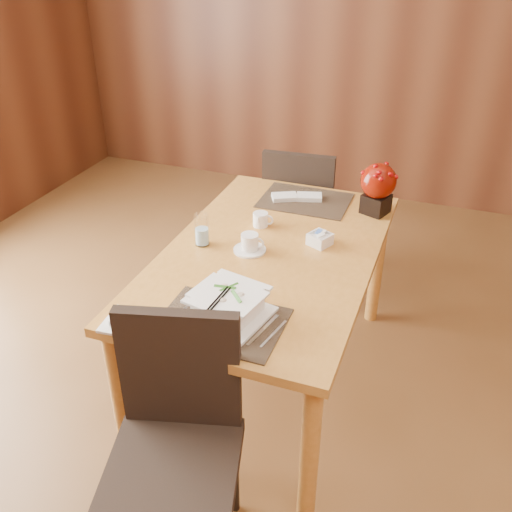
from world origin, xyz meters
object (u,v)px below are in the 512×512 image
(bread_plate, at_px, (127,322))
(far_chair, at_px, (300,211))
(soup_setting, at_px, (228,306))
(coffee_cup, at_px, (250,244))
(berry_decor, at_px, (378,186))
(creamer_jug, at_px, (260,219))
(water_glass, at_px, (202,230))
(sugar_caddy, at_px, (320,239))
(near_chair, at_px, (176,430))
(dining_table, at_px, (270,270))

(bread_plate, distance_m, far_chair, 1.59)
(soup_setting, distance_m, far_chair, 1.44)
(coffee_cup, distance_m, far_chair, 0.96)
(soup_setting, xyz_separation_m, far_chair, (-0.13, 1.41, -0.29))
(far_chair, bearing_deg, bread_plate, 78.01)
(berry_decor, relative_size, bread_plate, 1.56)
(bread_plate, bearing_deg, soup_setting, 25.13)
(creamer_jug, bearing_deg, water_glass, -128.26)
(water_glass, xyz_separation_m, creamer_jug, (0.18, 0.26, -0.04))
(coffee_cup, relative_size, far_chair, 0.16)
(sugar_caddy, xyz_separation_m, bread_plate, (-0.51, -0.80, -0.02))
(berry_decor, height_order, far_chair, berry_decor)
(water_glass, relative_size, creamer_jug, 1.63)
(sugar_caddy, height_order, far_chair, far_chair)
(far_chair, bearing_deg, coffee_cup, 87.22)
(bread_plate, xyz_separation_m, near_chair, (0.29, -0.21, -0.23))
(coffee_cup, height_order, water_glass, water_glass)
(creamer_jug, xyz_separation_m, berry_decor, (0.49, 0.33, 0.11))
(dining_table, relative_size, creamer_jug, 16.26)
(berry_decor, relative_size, far_chair, 0.28)
(dining_table, height_order, near_chair, near_chair)
(water_glass, relative_size, far_chair, 0.16)
(water_glass, height_order, far_chair, far_chair)
(far_chair, bearing_deg, sugar_caddy, 107.17)
(coffee_cup, distance_m, berry_decor, 0.73)
(sugar_caddy, distance_m, far_chair, 0.86)
(coffee_cup, xyz_separation_m, far_chair, (-0.03, 0.92, -0.27))
(berry_decor, bearing_deg, sugar_caddy, -113.34)
(near_chair, bearing_deg, dining_table, 72.89)
(creamer_jug, bearing_deg, far_chair, 86.46)
(coffee_cup, xyz_separation_m, berry_decor, (0.45, 0.57, 0.11))
(coffee_cup, relative_size, sugar_caddy, 1.61)
(dining_table, relative_size, soup_setting, 4.67)
(soup_setting, distance_m, sugar_caddy, 0.67)
(dining_table, height_order, water_glass, water_glass)
(near_chair, bearing_deg, berry_decor, 59.41)
(water_glass, xyz_separation_m, far_chair, (0.19, 0.94, -0.31))
(berry_decor, bearing_deg, near_chair, -105.45)
(coffee_cup, bearing_deg, sugar_caddy, 30.52)
(dining_table, bearing_deg, water_glass, -171.10)
(soup_setting, height_order, creamer_jug, soup_setting)
(berry_decor, bearing_deg, bread_plate, -119.41)
(soup_setting, xyz_separation_m, coffee_cup, (-0.10, 0.48, -0.02))
(dining_table, height_order, coffee_cup, coffee_cup)
(coffee_cup, bearing_deg, berry_decor, 51.67)
(water_glass, bearing_deg, dining_table, 8.90)
(water_glass, height_order, berry_decor, berry_decor)
(soup_setting, relative_size, creamer_jug, 3.48)
(water_glass, distance_m, bread_plate, 0.62)
(creamer_jug, relative_size, far_chair, 0.10)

